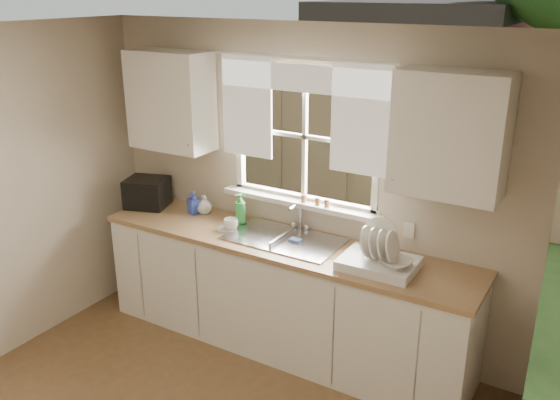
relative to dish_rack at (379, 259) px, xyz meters
The scene contains 19 objects.
room_walls 1.90m from the dish_rack, 115.23° to the right, with size 3.62×4.02×2.50m.
ceiling 2.37m from the dish_rack, 116.11° to the right, with size 3.60×4.00×0.02m, color silver.
window 1.02m from the dish_rack, 155.34° to the left, with size 1.38×0.16×1.06m.
curtains 1.29m from the dish_rack, 158.46° to the left, with size 1.50×0.03×0.81m.
base_cabinets 0.97m from the dish_rack, behind, with size 3.00×0.62×0.87m, color white.
countertop 0.81m from the dish_rack, behind, with size 3.04×0.65×0.04m, color #A27C51.
upper_cabinet_left 2.15m from the dish_rack, behind, with size 0.70×0.33×0.80m, color white.
upper_cabinet_right 0.96m from the dish_rack, 28.71° to the left, with size 0.70×0.33×0.80m, color white.
wall_outlet 0.38m from the dish_rack, 77.25° to the left, with size 0.08×0.01×0.12m, color beige.
sill_jars 0.75m from the dish_rack, 154.89° to the left, with size 0.24×0.04×0.06m.
sink 0.82m from the dish_rack, behind, with size 0.88×0.52×0.40m.
dish_rack is the anchor object (origin of this frame).
bowl 0.15m from the dish_rack, 20.69° to the right, with size 0.21×0.21×0.05m, color silver.
soap_bottle_a 1.28m from the dish_rack, behind, with size 0.10×0.10×0.26m, color green.
soap_bottle_b 1.75m from the dish_rack, behind, with size 0.09×0.09×0.19m, color #2C43A8.
soap_bottle_c 1.67m from the dish_rack, behind, with size 0.13×0.13×0.16m, color beige.
saucer 1.29m from the dish_rack, behind, with size 0.16×0.16×0.01m, color beige.
cup 1.26m from the dish_rack, behind, with size 0.12×0.12×0.09m, color silver.
black_appliance 2.20m from the dish_rack, behind, with size 0.34×0.30×0.25m, color black.
Camera 1 is at (2.11, -1.86, 2.73)m, focal length 38.00 mm.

